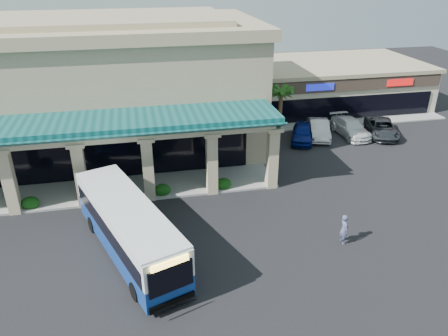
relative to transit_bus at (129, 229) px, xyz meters
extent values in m
plane|color=black|center=(4.48, 1.00, -1.62)|extent=(110.00, 110.00, 0.00)
imported|color=#4C4F76|center=(12.52, -1.63, -0.65)|extent=(0.46, 0.71, 1.93)
imported|color=navy|center=(16.08, 14.31, -0.81)|extent=(3.60, 5.08, 1.61)
imported|color=silver|center=(18.00, 14.94, -0.80)|extent=(3.06, 5.28, 1.64)
imported|color=white|center=(21.19, 14.78, -0.82)|extent=(2.40, 5.55, 1.59)
imported|color=#2C3136|center=(24.13, 14.10, -0.85)|extent=(4.14, 6.06, 1.54)
camera|label=1|loc=(0.98, -21.52, 13.86)|focal=35.00mm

